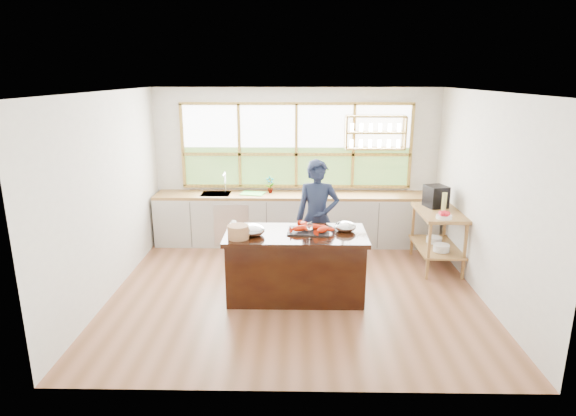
{
  "coord_description": "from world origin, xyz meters",
  "views": [
    {
      "loc": [
        0.01,
        -6.19,
        2.9
      ],
      "look_at": [
        -0.11,
        0.15,
        1.14
      ],
      "focal_mm": 30.0,
      "sensor_mm": 36.0,
      "label": 1
    }
  ],
  "objects_px": {
    "wicker_basket": "(238,232)",
    "espresso_machine": "(436,196)",
    "island": "(296,265)",
    "cook": "(317,219)"
  },
  "relations": [
    {
      "from": "cook",
      "to": "espresso_machine",
      "type": "distance_m",
      "value": 1.97
    },
    {
      "from": "island",
      "to": "cook",
      "type": "xyz_separation_m",
      "value": [
        0.32,
        0.76,
        0.42
      ]
    },
    {
      "from": "espresso_machine",
      "to": "wicker_basket",
      "type": "height_order",
      "value": "espresso_machine"
    },
    {
      "from": "island",
      "to": "cook",
      "type": "relative_size",
      "value": 1.06
    },
    {
      "from": "island",
      "to": "espresso_machine",
      "type": "relative_size",
      "value": 5.47
    },
    {
      "from": "espresso_machine",
      "to": "cook",
      "type": "bearing_deg",
      "value": -179.29
    },
    {
      "from": "island",
      "to": "espresso_machine",
      "type": "bearing_deg",
      "value": 31.5
    },
    {
      "from": "wicker_basket",
      "to": "espresso_machine",
      "type": "bearing_deg",
      "value": 28.33
    },
    {
      "from": "espresso_machine",
      "to": "wicker_basket",
      "type": "relative_size",
      "value": 1.25
    },
    {
      "from": "island",
      "to": "cook",
      "type": "height_order",
      "value": "cook"
    }
  ]
}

